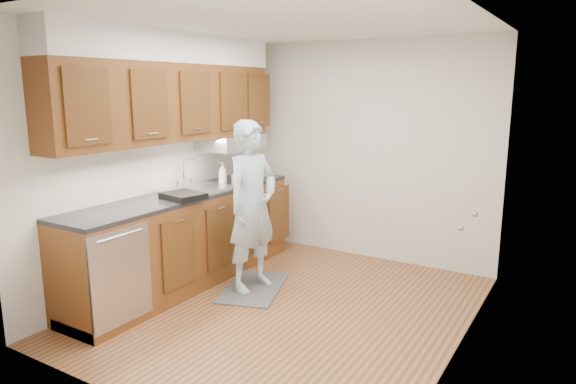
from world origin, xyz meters
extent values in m
plane|color=#956138|center=(0.00, 0.00, 0.00)|extent=(3.50, 3.50, 0.00)
plane|color=white|center=(0.00, 0.00, 2.50)|extent=(3.50, 3.50, 0.00)
cube|color=silver|center=(-1.50, 0.00, 1.25)|extent=(0.02, 3.50, 2.50)
cube|color=silver|center=(1.50, 0.00, 1.25)|extent=(0.02, 3.50, 2.50)
cube|color=silver|center=(0.00, 1.75, 1.25)|extent=(3.00, 0.02, 2.50)
cube|color=brown|center=(-1.20, 0.00, 0.45)|extent=(0.60, 2.80, 0.90)
cube|color=black|center=(-1.21, 0.00, 0.92)|extent=(0.63, 2.80, 0.04)
cube|color=#B2B2B7|center=(-1.20, 0.20, 0.89)|extent=(0.48, 0.68, 0.14)
cube|color=#B2B2B7|center=(-1.20, 0.20, 0.94)|extent=(0.52, 0.72, 0.01)
cube|color=#B2B2B7|center=(-0.91, -1.10, 0.47)|extent=(0.03, 0.60, 0.80)
cube|color=brown|center=(-1.33, 0.00, 1.83)|extent=(0.33, 2.80, 0.75)
cube|color=silver|center=(-1.33, 0.00, 2.35)|extent=(0.35, 2.80, 0.30)
cube|color=#A5A5AA|center=(-1.27, 0.85, 1.37)|extent=(0.46, 0.75, 0.16)
cube|color=silver|center=(1.49, 0.30, 1.02)|extent=(0.02, 1.22, 2.05)
cube|color=slate|center=(-0.53, 0.21, 0.01)|extent=(0.79, 1.02, 0.02)
imported|color=#A8C5CD|center=(-0.53, 0.21, 0.96)|extent=(0.54, 0.73, 1.88)
imported|color=white|center=(-1.19, 0.58, 1.06)|extent=(0.11, 0.11, 0.24)
imported|color=white|center=(-1.08, 0.85, 1.05)|extent=(0.12, 0.12, 0.21)
imported|color=white|center=(-1.22, 0.95, 1.03)|extent=(0.19, 0.19, 0.17)
cylinder|color=#A71C23|center=(-1.07, 0.72, 1.00)|extent=(0.09, 0.09, 0.12)
cylinder|color=#A5A5AA|center=(-1.02, 0.58, 1.00)|extent=(0.08, 0.08, 0.12)
cube|color=black|center=(-1.03, -0.21, 0.97)|extent=(0.42, 0.37, 0.06)
camera|label=1|loc=(2.28, -3.74, 1.97)|focal=32.00mm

